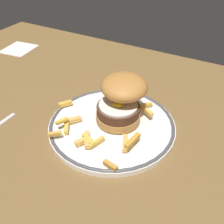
# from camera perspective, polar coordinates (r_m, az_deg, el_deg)

# --- Properties ---
(ground_plane) EXTENTS (1.37, 0.93, 0.04)m
(ground_plane) POSITION_cam_1_polar(r_m,az_deg,el_deg) (0.63, -3.90, -4.34)
(ground_plane) COLOR brown
(dinner_plate) EXTENTS (0.29, 0.29, 0.02)m
(dinner_plate) POSITION_cam_1_polar(r_m,az_deg,el_deg) (0.60, 0.00, -2.83)
(dinner_plate) COLOR white
(dinner_plate) RESTS_ON ground_plane
(burger) EXTENTS (0.14, 0.15, 0.11)m
(burger) POSITION_cam_1_polar(r_m,az_deg,el_deg) (0.58, 2.05, 2.91)
(burger) COLOR #B37839
(burger) RESTS_ON dinner_plate
(fries_pile) EXTENTS (0.23, 0.23, 0.02)m
(fries_pile) POSITION_cam_1_polar(r_m,az_deg,el_deg) (0.58, -2.26, -3.05)
(fries_pile) COLOR gold
(fries_pile) RESTS_ON dinner_plate
(napkin) EXTENTS (0.11, 0.12, 0.00)m
(napkin) POSITION_cam_1_polar(r_m,az_deg,el_deg) (1.04, -19.77, 12.96)
(napkin) COLOR white
(napkin) RESTS_ON ground_plane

